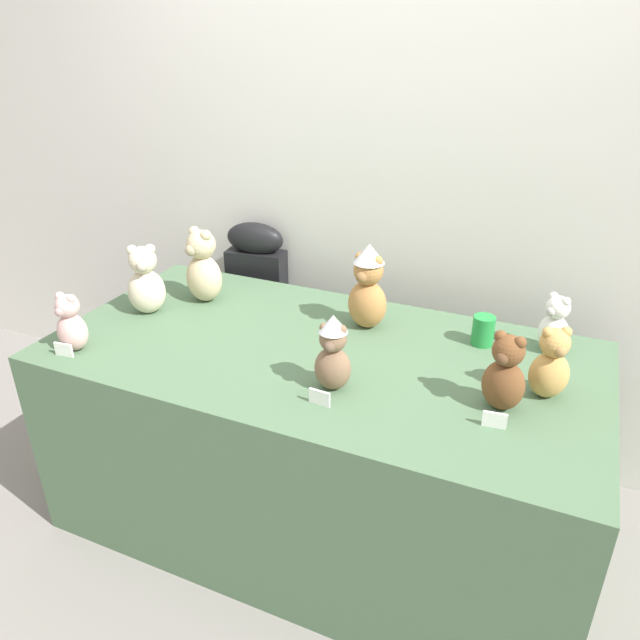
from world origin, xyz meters
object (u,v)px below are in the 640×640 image
object	(u,v)px
instrument_case	(259,320)
teddy_bear_caramel	(368,287)
teddy_bear_honey	(551,365)
teddy_bear_chestnut	(505,374)
teddy_bear_sand	(203,268)
teddy_bear_snow	(555,325)
party_cup_green	(483,330)
display_table	(320,439)
teddy_bear_mocha	(333,354)
teddy_bear_blush	(71,324)
teddy_bear_cream	(145,282)

from	to	relation	value
instrument_case	teddy_bear_caramel	xyz separation A→B (m)	(0.70, -0.38, 0.45)
teddy_bear_honey	teddy_bear_chestnut	xyz separation A→B (m)	(-0.12, -0.12, 0.01)
instrument_case	teddy_bear_caramel	size ratio (longest dim) A/B	3.03
teddy_bear_caramel	teddy_bear_chestnut	distance (m)	0.66
teddy_bear_chestnut	teddy_bear_sand	bearing A→B (deg)	-177.74
teddy_bear_snow	party_cup_green	size ratio (longest dim) A/B	1.99
display_table	teddy_bear_snow	xyz separation A→B (m)	(0.76, 0.33, 0.50)
display_table	teddy_bear_caramel	distance (m)	0.62
display_table	teddy_bear_mocha	world-z (taller)	teddy_bear_mocha
instrument_case	teddy_bear_mocha	size ratio (longest dim) A/B	3.91
teddy_bear_mocha	teddy_bear_blush	bearing A→B (deg)	-178.66
display_table	teddy_bear_blush	size ratio (longest dim) A/B	8.94
instrument_case	teddy_bear_snow	distance (m)	1.45
teddy_bear_snow	teddy_bear_blush	size ratio (longest dim) A/B	1.00
teddy_bear_honey	teddy_bear_caramel	distance (m)	0.72
display_table	teddy_bear_cream	bearing A→B (deg)	179.51
display_table	teddy_bear_cream	world-z (taller)	teddy_bear_cream
teddy_bear_cream	display_table	bearing A→B (deg)	-34.71
teddy_bear_honey	teddy_bear_caramel	world-z (taller)	teddy_bear_caramel
teddy_bear_caramel	teddy_bear_mocha	world-z (taller)	teddy_bear_caramel
teddy_bear_honey	teddy_bear_cream	distance (m)	1.53
teddy_bear_honey	instrument_case	bearing A→B (deg)	128.37
teddy_bear_mocha	teddy_bear_sand	size ratio (longest dim) A/B	0.82
teddy_bear_mocha	display_table	bearing A→B (deg)	115.95
teddy_bear_honey	teddy_bear_snow	bearing A→B (deg)	64.22
teddy_bear_honey	teddy_bear_cream	world-z (taller)	teddy_bear_cream
instrument_case	teddy_bear_cream	bearing A→B (deg)	-109.83
teddy_bear_snow	teddy_bear_honey	bearing A→B (deg)	-53.78
teddy_bear_sand	teddy_bear_caramel	bearing A→B (deg)	21.15
display_table	teddy_bear_chestnut	distance (m)	0.83
teddy_bear_caramel	teddy_bear_cream	xyz separation A→B (m)	(-0.85, -0.24, -0.03)
instrument_case	teddy_bear_blush	bearing A→B (deg)	-107.57
teddy_bear_mocha	party_cup_green	world-z (taller)	teddy_bear_mocha
teddy_bear_snow	teddy_bear_cream	distance (m)	1.55
teddy_bear_honey	teddy_bear_chestnut	world-z (taller)	teddy_bear_chestnut
instrument_case	teddy_bear_mocha	distance (m)	1.19
teddy_bear_chestnut	teddy_bear_cream	size ratio (longest dim) A/B	0.88
instrument_case	teddy_bear_cream	size ratio (longest dim) A/B	3.54
teddy_bear_mocha	teddy_bear_cream	xyz separation A→B (m)	(-0.90, 0.22, 0.01)
teddy_bear_snow	teddy_bear_chestnut	distance (m)	0.45
teddy_bear_blush	teddy_bear_cream	bearing A→B (deg)	82.60
instrument_case	teddy_bear_sand	world-z (taller)	teddy_bear_sand
party_cup_green	display_table	bearing A→B (deg)	-151.65
teddy_bear_caramel	teddy_bear_chestnut	size ratio (longest dim) A/B	1.32
teddy_bear_chestnut	instrument_case	bearing A→B (deg)	165.73
teddy_bear_blush	teddy_bear_cream	distance (m)	0.36
display_table	teddy_bear_caramel	bearing A→B (deg)	70.10
instrument_case	teddy_bear_mocha	xyz separation A→B (m)	(0.75, -0.84, 0.41)
teddy_bear_honey	teddy_bear_mocha	distance (m)	0.67
teddy_bear_snow	teddy_bear_caramel	bearing A→B (deg)	-138.65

